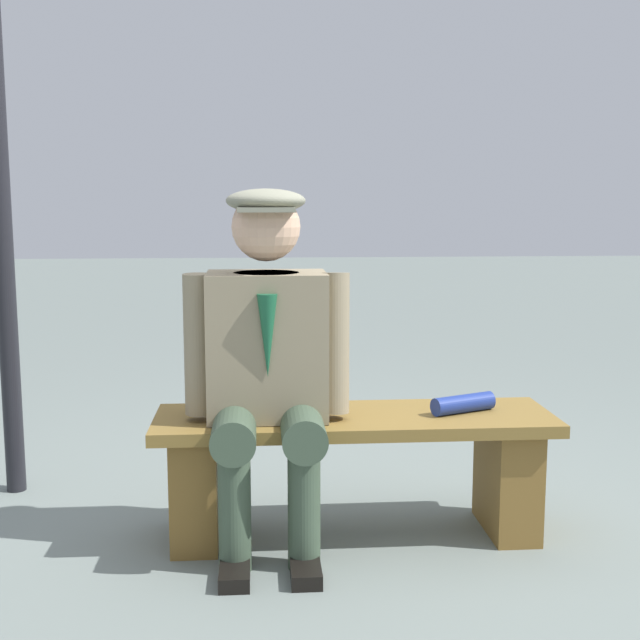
{
  "coord_description": "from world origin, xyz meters",
  "views": [
    {
      "loc": [
        0.35,
        2.88,
        1.23
      ],
      "look_at": [
        0.13,
        0.0,
        0.81
      ],
      "focal_mm": 45.94,
      "sensor_mm": 36.0,
      "label": 1
    }
  ],
  "objects": [
    {
      "name": "ground_plane",
      "position": [
        0.0,
        0.0,
        0.0
      ],
      "size": [
        30.0,
        30.0,
        0.0
      ],
      "primitive_type": "plane",
      "color": "slate"
    },
    {
      "name": "bench",
      "position": [
        0.0,
        0.0,
        0.29
      ],
      "size": [
        1.45,
        0.43,
        0.46
      ],
      "color": "olive",
      "rests_on": "ground"
    },
    {
      "name": "rolled_magazine",
      "position": [
        -0.4,
        -0.0,
        0.49
      ],
      "size": [
        0.26,
        0.16,
        0.07
      ],
      "primitive_type": "cylinder",
      "rotation": [
        0.0,
        1.57,
        0.4
      ],
      "color": "navy",
      "rests_on": "bench"
    },
    {
      "name": "seated_man",
      "position": [
        0.32,
        0.06,
        0.7
      ],
      "size": [
        0.59,
        0.59,
        1.27
      ],
      "color": "gray",
      "rests_on": "ground"
    }
  ]
}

